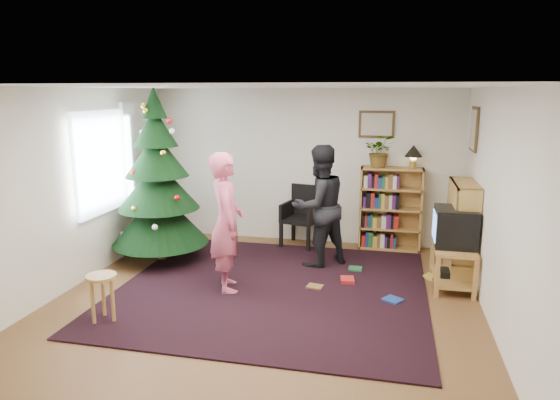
% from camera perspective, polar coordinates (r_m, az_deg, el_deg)
% --- Properties ---
extents(floor, '(5.00, 5.00, 0.00)m').
position_cam_1_polar(floor, '(6.15, -1.55, -11.18)').
color(floor, brown).
rests_on(floor, ground).
extents(ceiling, '(5.00, 5.00, 0.00)m').
position_cam_1_polar(ceiling, '(5.64, -1.70, 12.82)').
color(ceiling, white).
rests_on(ceiling, wall_back).
extents(wall_back, '(5.00, 0.02, 2.50)m').
position_cam_1_polar(wall_back, '(8.17, 2.69, 3.85)').
color(wall_back, silver).
rests_on(wall_back, floor).
extents(wall_front, '(5.00, 0.02, 2.50)m').
position_cam_1_polar(wall_front, '(3.49, -11.86, -8.07)').
color(wall_front, silver).
rests_on(wall_front, floor).
extents(wall_left, '(0.02, 5.00, 2.50)m').
position_cam_1_polar(wall_left, '(6.82, -22.46, 1.23)').
color(wall_left, silver).
rests_on(wall_left, floor).
extents(wall_right, '(0.02, 5.00, 2.50)m').
position_cam_1_polar(wall_right, '(5.70, 23.53, -0.87)').
color(wall_right, silver).
rests_on(wall_right, floor).
extents(rug, '(3.80, 3.60, 0.02)m').
position_cam_1_polar(rug, '(6.41, -0.89, -10.05)').
color(rug, black).
rests_on(rug, floor).
extents(window_pane, '(0.04, 1.20, 1.40)m').
position_cam_1_polar(window_pane, '(7.25, -19.73, 4.06)').
color(window_pane, silver).
rests_on(window_pane, wall_left).
extents(curtain, '(0.06, 0.35, 1.60)m').
position_cam_1_polar(curtain, '(7.83, -16.77, 4.82)').
color(curtain, silver).
rests_on(curtain, wall_left).
extents(picture_back, '(0.55, 0.03, 0.42)m').
position_cam_1_polar(picture_back, '(7.96, 10.98, 8.48)').
color(picture_back, '#4C3319').
rests_on(picture_back, wall_back).
extents(picture_right, '(0.03, 0.50, 0.60)m').
position_cam_1_polar(picture_right, '(7.31, 21.31, 7.56)').
color(picture_right, '#4C3319').
rests_on(picture_right, wall_right).
extents(christmas_tree, '(1.40, 1.40, 2.53)m').
position_cam_1_polar(christmas_tree, '(7.40, -13.73, 1.08)').
color(christmas_tree, '#3F2816').
rests_on(christmas_tree, rug).
extents(bookshelf_back, '(0.95, 0.30, 1.30)m').
position_cam_1_polar(bookshelf_back, '(8.01, 12.52, -0.88)').
color(bookshelf_back, '#BA9242').
rests_on(bookshelf_back, floor).
extents(bookshelf_right, '(0.30, 0.95, 1.30)m').
position_cam_1_polar(bookshelf_right, '(6.99, 20.01, -3.26)').
color(bookshelf_right, '#BA9242').
rests_on(bookshelf_right, floor).
extents(tv_stand, '(0.49, 0.89, 0.55)m').
position_cam_1_polar(tv_stand, '(6.76, 19.12, -6.72)').
color(tv_stand, '#BA9242').
rests_on(tv_stand, floor).
extents(crt_tv, '(0.51, 0.55, 0.48)m').
position_cam_1_polar(crt_tv, '(6.63, 19.38, -2.91)').
color(crt_tv, black).
rests_on(crt_tv, tv_stand).
extents(armchair, '(0.64, 0.65, 0.97)m').
position_cam_1_polar(armchair, '(8.09, 2.52, -1.49)').
color(armchair, black).
rests_on(armchair, rug).
extents(stool, '(0.32, 0.32, 0.54)m').
position_cam_1_polar(stool, '(5.74, -19.69, -9.20)').
color(stool, '#BA9242').
rests_on(stool, floor).
extents(person_standing, '(0.64, 0.75, 1.74)m').
position_cam_1_polar(person_standing, '(6.17, -6.13, -2.57)').
color(person_standing, '#CA516C').
rests_on(person_standing, rug).
extents(person_by_chair, '(1.07, 1.05, 1.73)m').
position_cam_1_polar(person_by_chair, '(7.05, 4.50, -0.71)').
color(person_by_chair, black).
rests_on(person_by_chair, rug).
extents(potted_plant, '(0.47, 0.42, 0.50)m').
position_cam_1_polar(potted_plant, '(7.86, 11.35, 5.50)').
color(potted_plant, gray).
rests_on(potted_plant, bookshelf_back).
extents(table_lamp, '(0.27, 0.27, 0.36)m').
position_cam_1_polar(table_lamp, '(7.86, 15.01, 5.26)').
color(table_lamp, '#A57F33').
rests_on(table_lamp, bookshelf_back).
extents(floor_clutter, '(1.66, 1.17, 0.08)m').
position_cam_1_polar(floor_clutter, '(6.66, 10.05, -9.11)').
color(floor_clutter, '#A51E19').
rests_on(floor_clutter, rug).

